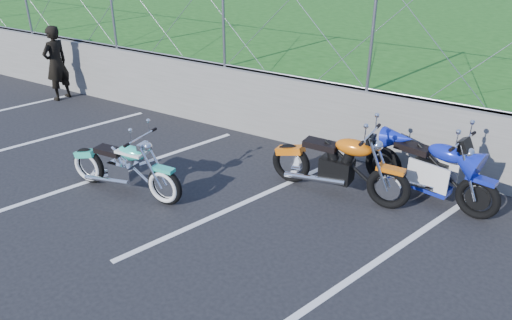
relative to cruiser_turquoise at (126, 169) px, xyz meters
The scene contains 9 objects.
ground 1.86m from the cruiser_turquoise, ahead, with size 90.00×90.00×0.00m, color black.
retaining_wall 3.66m from the cruiser_turquoise, 60.78° to the left, with size 30.00×0.22×1.30m, color #62625E.
grass_field 13.31m from the cruiser_turquoise, 82.30° to the left, with size 30.00×20.00×1.30m, color #1C5316.
chain_link_fence 4.10m from the cruiser_turquoise, 60.78° to the left, with size 28.00×0.03×2.00m.
parking_lines 3.09m from the cruiser_turquoise, 12.96° to the left, with size 18.29×4.31×0.01m.
cruiser_turquoise is the anchor object (origin of this frame).
naked_orange 3.41m from the cruiser_turquoise, 30.14° to the left, with size 2.35×0.80×1.17m.
sportbike_blue 4.80m from the cruiser_turquoise, 28.33° to the left, with size 2.21×0.79×1.16m.
person_standing 5.36m from the cruiser_turquoise, 151.16° to the left, with size 0.65×0.42×1.78m, color black.
Camera 1 is at (3.63, -4.67, 4.11)m, focal length 35.00 mm.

